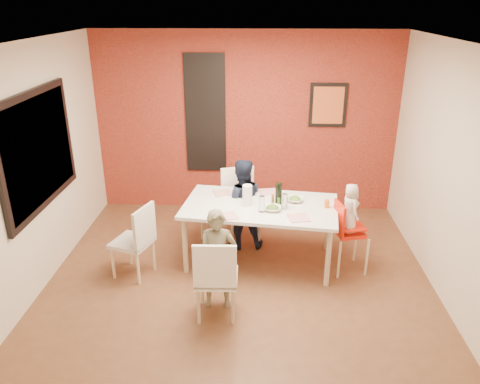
{
  "coord_description": "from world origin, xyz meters",
  "views": [
    {
      "loc": [
        0.22,
        -4.61,
        3.1
      ],
      "look_at": [
        0.0,
        0.3,
        1.05
      ],
      "focal_mm": 35.0,
      "sensor_mm": 36.0,
      "label": 1
    }
  ],
  "objects_px": {
    "chair_far": "(240,200)",
    "wine_bottle": "(279,195)",
    "child_near": "(218,260)",
    "dining_table": "(260,210)",
    "chair_left": "(137,238)",
    "paper_towel_roll": "(247,195)",
    "chair_near": "(216,276)",
    "high_chair": "(346,230)",
    "child_far": "(241,204)",
    "toddler": "(350,208)"
  },
  "relations": [
    {
      "from": "wine_bottle",
      "to": "child_near",
      "type": "bearing_deg",
      "value": -125.33
    },
    {
      "from": "high_chair",
      "to": "chair_left",
      "type": "bearing_deg",
      "value": 82.94
    },
    {
      "from": "dining_table",
      "to": "paper_towel_roll",
      "type": "relative_size",
      "value": 7.64
    },
    {
      "from": "child_near",
      "to": "paper_towel_roll",
      "type": "height_order",
      "value": "child_near"
    },
    {
      "from": "dining_table",
      "to": "chair_left",
      "type": "bearing_deg",
      "value": -163.69
    },
    {
      "from": "chair_far",
      "to": "high_chair",
      "type": "relative_size",
      "value": 1.11
    },
    {
      "from": "dining_table",
      "to": "child_near",
      "type": "bearing_deg",
      "value": -114.66
    },
    {
      "from": "chair_left",
      "to": "child_far",
      "type": "xyz_separation_m",
      "value": [
        1.18,
        0.79,
        0.1
      ]
    },
    {
      "from": "toddler",
      "to": "paper_towel_roll",
      "type": "distance_m",
      "value": 1.22
    },
    {
      "from": "chair_far",
      "to": "paper_towel_roll",
      "type": "distance_m",
      "value": 0.73
    },
    {
      "from": "chair_far",
      "to": "toddler",
      "type": "xyz_separation_m",
      "value": [
        1.33,
        -0.78,
        0.27
      ]
    },
    {
      "from": "chair_far",
      "to": "high_chair",
      "type": "bearing_deg",
      "value": -50.41
    },
    {
      "from": "chair_far",
      "to": "wine_bottle",
      "type": "bearing_deg",
      "value": -71.85
    },
    {
      "from": "dining_table",
      "to": "chair_near",
      "type": "bearing_deg",
      "value": -110.03
    },
    {
      "from": "high_chair",
      "to": "wine_bottle",
      "type": "height_order",
      "value": "wine_bottle"
    },
    {
      "from": "child_near",
      "to": "dining_table",
      "type": "bearing_deg",
      "value": 62.92
    },
    {
      "from": "chair_left",
      "to": "wine_bottle",
      "type": "xyz_separation_m",
      "value": [
        1.64,
        0.39,
        0.41
      ]
    },
    {
      "from": "high_chair",
      "to": "toddler",
      "type": "height_order",
      "value": "toddler"
    },
    {
      "from": "high_chair",
      "to": "paper_towel_roll",
      "type": "xyz_separation_m",
      "value": [
        -1.19,
        0.16,
        0.36
      ]
    },
    {
      "from": "toddler",
      "to": "wine_bottle",
      "type": "bearing_deg",
      "value": 63.02
    },
    {
      "from": "chair_left",
      "to": "child_near",
      "type": "bearing_deg",
      "value": 80.33
    },
    {
      "from": "toddler",
      "to": "wine_bottle",
      "type": "xyz_separation_m",
      "value": [
        -0.83,
        0.14,
        0.09
      ]
    },
    {
      "from": "chair_near",
      "to": "chair_far",
      "type": "relative_size",
      "value": 0.93
    },
    {
      "from": "chair_near",
      "to": "toddler",
      "type": "xyz_separation_m",
      "value": [
        1.49,
        1.03,
        0.31
      ]
    },
    {
      "from": "chair_near",
      "to": "child_far",
      "type": "distance_m",
      "value": 1.58
    },
    {
      "from": "chair_left",
      "to": "chair_near",
      "type": "bearing_deg",
      "value": 70.64
    },
    {
      "from": "child_near",
      "to": "wine_bottle",
      "type": "bearing_deg",
      "value": 52.26
    },
    {
      "from": "dining_table",
      "to": "child_far",
      "type": "height_order",
      "value": "child_far"
    },
    {
      "from": "dining_table",
      "to": "chair_far",
      "type": "xyz_separation_m",
      "value": [
        -0.28,
        0.61,
        -0.15
      ]
    },
    {
      "from": "child_near",
      "to": "chair_left",
      "type": "bearing_deg",
      "value": 149.08
    },
    {
      "from": "chair_far",
      "to": "wine_bottle",
      "type": "xyz_separation_m",
      "value": [
        0.49,
        -0.64,
        0.36
      ]
    },
    {
      "from": "chair_far",
      "to": "child_far",
      "type": "height_order",
      "value": "child_far"
    },
    {
      "from": "dining_table",
      "to": "child_near",
      "type": "xyz_separation_m",
      "value": [
        -0.44,
        -0.96,
        -0.15
      ]
    },
    {
      "from": "chair_far",
      "to": "child_near",
      "type": "xyz_separation_m",
      "value": [
        -0.16,
        -1.57,
        0.0
      ]
    },
    {
      "from": "chair_near",
      "to": "paper_towel_roll",
      "type": "relative_size",
      "value": 3.59
    },
    {
      "from": "chair_far",
      "to": "child_near",
      "type": "bearing_deg",
      "value": -115.21
    },
    {
      "from": "child_far",
      "to": "toddler",
      "type": "distance_m",
      "value": 1.42
    },
    {
      "from": "child_far",
      "to": "wine_bottle",
      "type": "xyz_separation_m",
      "value": [
        0.46,
        -0.4,
        0.31
      ]
    },
    {
      "from": "child_far",
      "to": "wine_bottle",
      "type": "distance_m",
      "value": 0.68
    },
    {
      "from": "child_near",
      "to": "toddler",
      "type": "distance_m",
      "value": 1.71
    },
    {
      "from": "high_chair",
      "to": "child_near",
      "type": "bearing_deg",
      "value": 105.28
    },
    {
      "from": "dining_table",
      "to": "chair_left",
      "type": "xyz_separation_m",
      "value": [
        -1.43,
        -0.42,
        -0.19
      ]
    },
    {
      "from": "high_chair",
      "to": "chair_far",
      "type": "bearing_deg",
      "value": 46.18
    },
    {
      "from": "dining_table",
      "to": "paper_towel_roll",
      "type": "xyz_separation_m",
      "value": [
        -0.16,
        -0.02,
        0.2
      ]
    },
    {
      "from": "chair_near",
      "to": "paper_towel_roll",
      "type": "xyz_separation_m",
      "value": [
        0.28,
        1.18,
        0.38
      ]
    },
    {
      "from": "paper_towel_roll",
      "to": "toddler",
      "type": "bearing_deg",
      "value": -7.04
    },
    {
      "from": "dining_table",
      "to": "paper_towel_roll",
      "type": "distance_m",
      "value": 0.25
    },
    {
      "from": "toddler",
      "to": "chair_left",
      "type": "bearing_deg",
      "value": 78.06
    },
    {
      "from": "high_chair",
      "to": "child_far",
      "type": "height_order",
      "value": "child_far"
    },
    {
      "from": "toddler",
      "to": "high_chair",
      "type": "bearing_deg",
      "value": 96.06
    }
  ]
}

